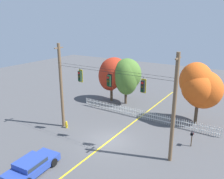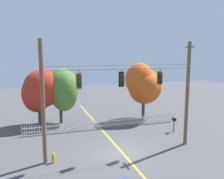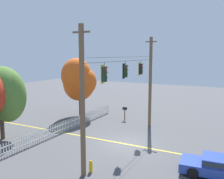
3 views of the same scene
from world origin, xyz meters
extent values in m
plane|color=#4C4C4F|center=(0.00, 0.00, 0.00)|extent=(80.00, 80.00, 0.00)
cube|color=gold|center=(0.00, 0.00, 0.00)|extent=(0.16, 36.00, 0.01)
cylinder|color=brown|center=(-5.80, 0.00, 4.34)|extent=(0.30, 0.30, 8.69)
cylinder|color=brown|center=(5.80, 0.00, 4.34)|extent=(0.30, 0.30, 8.69)
cube|color=brown|center=(-5.80, 0.00, 8.24)|extent=(0.10, 1.10, 0.10)
cube|color=brown|center=(5.80, 0.00, 8.24)|extent=(0.10, 1.10, 0.10)
cylinder|color=black|center=(0.00, 0.00, 6.55)|extent=(11.41, 0.02, 0.02)
cylinder|color=black|center=(0.00, -0.25, 6.85)|extent=(11.41, 0.02, 0.02)
cylinder|color=black|center=(-3.28, 0.00, 6.41)|extent=(0.03, 0.03, 0.28)
cube|color=yellow|center=(-3.28, 0.13, 5.77)|extent=(0.43, 0.02, 1.23)
cube|color=#1E3323|center=(-3.28, 0.00, 5.77)|extent=(0.30, 0.24, 0.99)
cylinder|color=red|center=(-3.28, -0.14, 6.10)|extent=(0.20, 0.03, 0.20)
cube|color=#1E3323|center=(-3.28, -0.18, 6.21)|extent=(0.22, 0.12, 0.06)
cylinder|color=#463B09|center=(-3.28, -0.14, 5.77)|extent=(0.20, 0.03, 0.20)
cube|color=#1E3323|center=(-3.28, -0.18, 5.88)|extent=(0.22, 0.12, 0.06)
cylinder|color=#073513|center=(-3.28, -0.14, 5.44)|extent=(0.20, 0.03, 0.20)
cube|color=#1E3323|center=(-3.28, -0.18, 5.56)|extent=(0.22, 0.12, 0.06)
cylinder|color=black|center=(-0.04, 0.00, 6.40)|extent=(0.03, 0.03, 0.30)
cube|color=black|center=(-0.04, 0.13, 5.78)|extent=(0.43, 0.02, 1.16)
cube|color=black|center=(-0.04, 0.00, 5.78)|extent=(0.30, 0.24, 0.93)
cylinder|color=red|center=(-0.04, -0.14, 6.09)|extent=(0.20, 0.03, 0.20)
cube|color=black|center=(-0.04, -0.18, 6.20)|extent=(0.22, 0.12, 0.06)
cylinder|color=#463B09|center=(-0.04, -0.14, 5.78)|extent=(0.20, 0.03, 0.20)
cube|color=black|center=(-0.04, -0.18, 5.89)|extent=(0.22, 0.12, 0.06)
cylinder|color=#073513|center=(-0.04, -0.14, 5.47)|extent=(0.20, 0.03, 0.20)
cube|color=black|center=(-0.04, -0.18, 5.58)|extent=(0.22, 0.12, 0.06)
cylinder|color=black|center=(3.18, 0.00, 6.39)|extent=(0.03, 0.03, 0.30)
cube|color=yellow|center=(3.18, 0.13, 5.77)|extent=(0.43, 0.02, 1.16)
cube|color=black|center=(3.18, 0.00, 5.77)|extent=(0.30, 0.24, 0.94)
cylinder|color=red|center=(3.18, -0.14, 6.09)|extent=(0.20, 0.03, 0.20)
cube|color=black|center=(3.18, -0.18, 6.20)|extent=(0.22, 0.12, 0.06)
cylinder|color=#463B09|center=(3.18, -0.14, 5.77)|extent=(0.20, 0.03, 0.20)
cube|color=black|center=(3.18, -0.18, 5.89)|extent=(0.22, 0.12, 0.06)
cylinder|color=#073513|center=(3.18, -0.14, 5.46)|extent=(0.20, 0.03, 0.20)
cube|color=black|center=(3.18, -0.18, 5.58)|extent=(0.22, 0.12, 0.06)
cube|color=silver|center=(-7.65, 6.21, 0.51)|extent=(0.06, 0.04, 1.02)
cube|color=silver|center=(-7.43, 6.21, 0.51)|extent=(0.06, 0.04, 1.02)
cube|color=silver|center=(-7.20, 6.21, 0.51)|extent=(0.06, 0.04, 1.02)
cube|color=silver|center=(-6.98, 6.21, 0.51)|extent=(0.06, 0.04, 1.02)
cube|color=silver|center=(-6.76, 6.21, 0.51)|extent=(0.06, 0.04, 1.02)
cube|color=silver|center=(-6.53, 6.21, 0.51)|extent=(0.06, 0.04, 1.02)
cube|color=silver|center=(-6.31, 6.21, 0.51)|extent=(0.06, 0.04, 1.02)
cube|color=silver|center=(-6.08, 6.21, 0.51)|extent=(0.06, 0.04, 1.02)
cube|color=silver|center=(-5.86, 6.21, 0.51)|extent=(0.06, 0.04, 1.02)
cube|color=silver|center=(-5.64, 6.21, 0.51)|extent=(0.06, 0.04, 1.02)
cube|color=silver|center=(-5.41, 6.21, 0.51)|extent=(0.06, 0.04, 1.02)
cube|color=silver|center=(-5.19, 6.21, 0.51)|extent=(0.06, 0.04, 1.02)
cube|color=silver|center=(-4.97, 6.21, 0.51)|extent=(0.06, 0.04, 1.02)
cube|color=silver|center=(-4.74, 6.21, 0.51)|extent=(0.06, 0.04, 1.02)
cube|color=silver|center=(-4.52, 6.21, 0.51)|extent=(0.06, 0.04, 1.02)
cube|color=silver|center=(-4.30, 6.21, 0.51)|extent=(0.06, 0.04, 1.02)
cube|color=silver|center=(-4.07, 6.21, 0.51)|extent=(0.06, 0.04, 1.02)
cube|color=silver|center=(-3.85, 6.21, 0.51)|extent=(0.06, 0.04, 1.02)
cube|color=silver|center=(-3.62, 6.21, 0.51)|extent=(0.06, 0.04, 1.02)
cube|color=silver|center=(-3.40, 6.21, 0.51)|extent=(0.06, 0.04, 1.02)
cube|color=silver|center=(-3.18, 6.21, 0.51)|extent=(0.06, 0.04, 1.02)
cube|color=silver|center=(-2.95, 6.21, 0.51)|extent=(0.06, 0.04, 1.02)
cube|color=silver|center=(-2.73, 6.21, 0.51)|extent=(0.06, 0.04, 1.02)
cube|color=silver|center=(-2.51, 6.21, 0.51)|extent=(0.06, 0.04, 1.02)
cube|color=silver|center=(-2.28, 6.21, 0.51)|extent=(0.06, 0.04, 1.02)
cube|color=silver|center=(-2.06, 6.21, 0.51)|extent=(0.06, 0.04, 1.02)
cube|color=silver|center=(-1.83, 6.21, 0.51)|extent=(0.06, 0.04, 1.02)
cube|color=silver|center=(-1.61, 6.21, 0.51)|extent=(0.06, 0.04, 1.02)
cube|color=silver|center=(-1.39, 6.21, 0.51)|extent=(0.06, 0.04, 1.02)
cube|color=silver|center=(-1.16, 6.21, 0.51)|extent=(0.06, 0.04, 1.02)
cube|color=silver|center=(-0.94, 6.21, 0.51)|extent=(0.06, 0.04, 1.02)
cube|color=silver|center=(-0.72, 6.21, 0.51)|extent=(0.06, 0.04, 1.02)
cube|color=silver|center=(-0.49, 6.21, 0.51)|extent=(0.06, 0.04, 1.02)
cube|color=silver|center=(-0.27, 6.21, 0.51)|extent=(0.06, 0.04, 1.02)
cube|color=silver|center=(-0.04, 6.21, 0.51)|extent=(0.06, 0.04, 1.02)
cube|color=silver|center=(0.18, 6.21, 0.51)|extent=(0.06, 0.04, 1.02)
cube|color=silver|center=(0.40, 6.21, 0.51)|extent=(0.06, 0.04, 1.02)
cube|color=silver|center=(0.63, 6.21, 0.51)|extent=(0.06, 0.04, 1.02)
cube|color=silver|center=(0.85, 6.21, 0.51)|extent=(0.06, 0.04, 1.02)
cube|color=silver|center=(1.07, 6.21, 0.51)|extent=(0.06, 0.04, 1.02)
cube|color=silver|center=(1.30, 6.21, 0.51)|extent=(0.06, 0.04, 1.02)
cube|color=silver|center=(1.52, 6.21, 0.51)|extent=(0.06, 0.04, 1.02)
cube|color=silver|center=(1.75, 6.21, 0.51)|extent=(0.06, 0.04, 1.02)
cube|color=silver|center=(1.97, 6.21, 0.51)|extent=(0.06, 0.04, 1.02)
cube|color=silver|center=(2.19, 6.21, 0.51)|extent=(0.06, 0.04, 1.02)
cube|color=silver|center=(2.42, 6.21, 0.51)|extent=(0.06, 0.04, 1.02)
cube|color=silver|center=(2.64, 6.21, 0.51)|extent=(0.06, 0.04, 1.02)
cube|color=silver|center=(2.86, 6.21, 0.51)|extent=(0.06, 0.04, 1.02)
cube|color=silver|center=(3.09, 6.21, 0.51)|extent=(0.06, 0.04, 1.02)
cube|color=silver|center=(3.31, 6.21, 0.51)|extent=(0.06, 0.04, 1.02)
cube|color=silver|center=(3.53, 6.21, 0.51)|extent=(0.06, 0.04, 1.02)
cube|color=silver|center=(3.76, 6.21, 0.51)|extent=(0.06, 0.04, 1.02)
cube|color=silver|center=(3.98, 6.21, 0.51)|extent=(0.06, 0.04, 1.02)
cube|color=silver|center=(4.21, 6.21, 0.51)|extent=(0.06, 0.04, 1.02)
cube|color=silver|center=(4.43, 6.21, 0.51)|extent=(0.06, 0.04, 1.02)
cube|color=silver|center=(4.65, 6.21, 0.51)|extent=(0.06, 0.04, 1.02)
cube|color=silver|center=(4.88, 6.21, 0.51)|extent=(0.06, 0.04, 1.02)
cube|color=silver|center=(5.10, 6.21, 0.51)|extent=(0.06, 0.04, 1.02)
cube|color=silver|center=(5.32, 6.21, 0.51)|extent=(0.06, 0.04, 1.02)
cube|color=silver|center=(5.55, 6.21, 0.51)|extent=(0.06, 0.04, 1.02)
cube|color=silver|center=(5.77, 6.21, 0.51)|extent=(0.06, 0.04, 1.02)
cube|color=silver|center=(6.00, 6.21, 0.51)|extent=(0.06, 0.04, 1.02)
cube|color=silver|center=(6.22, 6.21, 0.51)|extent=(0.06, 0.04, 1.02)
cube|color=silver|center=(6.44, 6.21, 0.51)|extent=(0.06, 0.04, 1.02)
cube|color=silver|center=(6.67, 6.21, 0.51)|extent=(0.06, 0.04, 1.02)
cube|color=silver|center=(6.89, 6.21, 0.51)|extent=(0.06, 0.04, 1.02)
cube|color=silver|center=(7.11, 6.21, 0.51)|extent=(0.06, 0.04, 1.02)
cube|color=silver|center=(7.34, 6.21, 0.51)|extent=(0.06, 0.04, 1.02)
cube|color=silver|center=(7.56, 6.21, 0.51)|extent=(0.06, 0.04, 1.02)
cube|color=silver|center=(7.79, 6.21, 0.51)|extent=(0.06, 0.04, 1.02)
cube|color=silver|center=(8.01, 6.21, 0.51)|extent=(0.06, 0.04, 1.02)
cube|color=silver|center=(8.23, 6.21, 0.51)|extent=(0.06, 0.04, 1.02)
cube|color=silver|center=(8.46, 6.21, 0.51)|extent=(0.06, 0.04, 1.02)
cube|color=silver|center=(8.68, 6.21, 0.51)|extent=(0.06, 0.04, 1.02)
cube|color=silver|center=(0.51, 6.24, 0.31)|extent=(16.33, 0.03, 0.08)
cube|color=silver|center=(0.51, 6.24, 0.73)|extent=(16.33, 0.03, 0.08)
cylinder|color=brown|center=(-5.96, 9.62, 1.17)|extent=(0.36, 0.36, 2.34)
ellipsoid|color=#B22D19|center=(-6.16, 9.47, 3.50)|extent=(3.11, 2.84, 4.02)
ellipsoid|color=#B22D19|center=(-5.50, 9.60, 4.02)|extent=(4.11, 3.69, 4.09)
cylinder|color=#473828|center=(-3.68, 9.61, 1.18)|extent=(0.35, 0.35, 2.37)
ellipsoid|color=#4C752D|center=(-3.33, 9.11, 3.66)|extent=(2.98, 2.90, 4.39)
ellipsoid|color=#4C752D|center=(-3.54, 9.60, 4.05)|extent=(3.74, 3.57, 4.11)
cylinder|color=#473828|center=(5.77, 8.27, 1.34)|extent=(0.35, 0.35, 2.67)
ellipsoid|color=#DB5619|center=(6.11, 8.61, 3.81)|extent=(4.05, 3.44, 4.10)
ellipsoid|color=#DB5619|center=(5.71, 7.96, 4.03)|extent=(3.30, 3.25, 3.36)
ellipsoid|color=#DB5619|center=(5.32, 8.44, 4.71)|extent=(3.40, 3.35, 3.85)
cylinder|color=gold|center=(-5.26, -0.15, 0.29)|extent=(0.22, 0.22, 0.58)
sphere|color=gold|center=(-5.26, -0.15, 0.65)|extent=(0.20, 0.20, 0.20)
cylinder|color=gold|center=(-5.41, -0.15, 0.32)|extent=(0.08, 0.08, 0.08)
cylinder|color=gold|center=(-5.11, -0.15, 0.32)|extent=(0.08, 0.08, 0.08)
cube|color=brown|center=(6.67, 3.11, 0.55)|extent=(0.08, 0.08, 1.10)
cube|color=black|center=(6.67, 3.11, 1.21)|extent=(0.22, 0.44, 0.20)
cylinder|color=black|center=(6.67, 3.11, 1.31)|extent=(0.22, 0.44, 0.22)
cube|color=red|center=(6.80, 3.01, 1.32)|extent=(0.02, 0.08, 0.12)
camera|label=1|loc=(10.66, -16.24, 10.87)|focal=37.37mm
camera|label=2|loc=(-6.20, -16.46, 7.69)|focal=37.76mm
camera|label=3|loc=(-17.18, -7.87, 7.03)|focal=39.82mm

